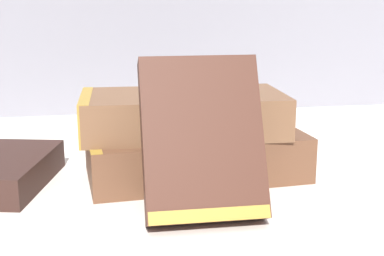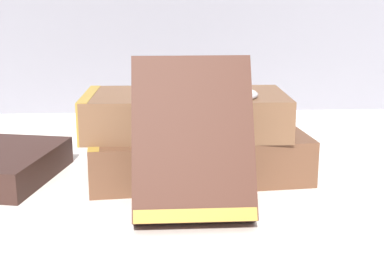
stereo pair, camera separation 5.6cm
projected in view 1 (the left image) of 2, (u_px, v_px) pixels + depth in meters
The scene contains 6 objects.
ground_plane at pixel (192, 192), 0.57m from camera, with size 3.00×3.00×0.00m, color silver.
book_flat_bottom at pixel (191, 155), 0.62m from camera, with size 0.26×0.15×0.05m.
book_flat_top at pixel (177, 114), 0.61m from camera, with size 0.23×0.12×0.05m.
book_leaning_front at pixel (207, 144), 0.50m from camera, with size 0.11×0.09×0.15m.
pocket_watch at pixel (230, 93), 0.59m from camera, with size 0.06×0.06×0.01m.
reading_glasses at pixel (146, 141), 0.77m from camera, with size 0.11×0.06×0.00m.
Camera 1 is at (-0.09, -0.53, 0.20)m, focal length 50.00 mm.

